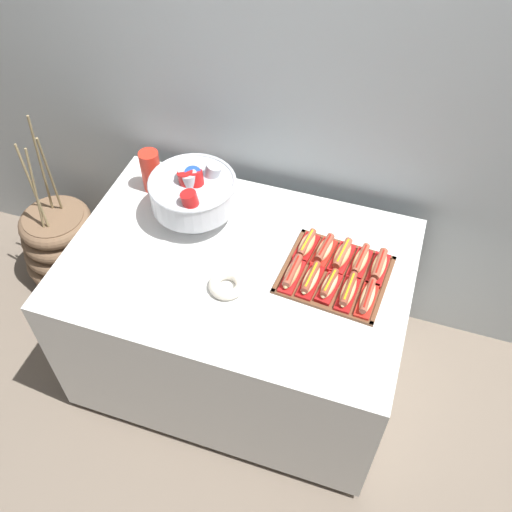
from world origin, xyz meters
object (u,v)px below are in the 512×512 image
Objects in this scene: hot_dog_1 at (311,279)px; hot_dog_3 at (348,291)px; serving_tray at (335,275)px; hot_dog_8 at (360,261)px; punch_bowl at (193,192)px; buffet_table at (239,316)px; hot_dog_2 at (329,285)px; cup_stack at (151,171)px; hot_dog_6 at (324,250)px; hot_dog_0 at (292,273)px; hot_dog_4 at (367,298)px; hot_dog_5 at (307,245)px; donut at (227,285)px; hot_dog_9 at (379,266)px; hot_dog_7 at (342,255)px; floor_vase at (64,247)px.

hot_dog_1 is 0.99× the size of hot_dog_3.
hot_dog_8 reaches higher than serving_tray.
buffet_table is at bearing -35.96° from punch_bowl.
cup_stack is at bearing 159.66° from hot_dog_2.
buffet_table is 8.51× the size of hot_dog_6.
hot_dog_4 is (0.30, -0.02, -0.00)m from hot_dog_0.
serving_tray is 0.12m from hot_dog_1.
hot_dog_5 is at bearing 127.69° from hot_dog_2.
hot_dog_6 reaches higher than hot_dog_5.
hot_dog_1 is at bearing -20.52° from punch_bowl.
hot_dog_6 is (-0.06, 0.17, 0.00)m from hot_dog_2.
donut is at bearing -138.35° from hot_dog_6.
hot_dog_3 is 0.08m from hot_dog_4.
hot_dog_2 is at bearing -70.14° from hot_dog_6.
hot_dog_9 is (0.01, 0.16, 0.00)m from hot_dog_4.
hot_dog_7 is (-0.06, 0.17, -0.00)m from hot_dog_3.
hot_dog_8 is (0.07, -0.01, -0.00)m from hot_dog_7.
punch_bowl is at bearing 175.33° from hot_dog_6.
hot_dog_5 is at bearing 30.25° from buffet_table.
hot_dog_7 reaches higher than buffet_table.
hot_dog_7 is 0.48m from donut.
cup_stack is (-0.82, 0.33, 0.06)m from hot_dog_1.
punch_bowl is at bearing 157.27° from hot_dog_0.
punch_bowl is at bearing -24.14° from cup_stack.
buffet_table is 1.34× the size of floor_vase.
buffet_table is 7.71× the size of hot_dog_3.
hot_dog_6 is 0.23m from hot_dog_9.
hot_dog_6 reaches higher than hot_dog_1.
hot_dog_7 is at bearing 85.41° from serving_tray.
floor_vase is at bearing 175.14° from hot_dog_7.
hot_dog_2 is (0.15, -0.01, -0.00)m from hot_dog_0.
floor_vase is 6.33× the size of hot_dog_6.
hot_dog_0 is 0.54m from punch_bowl.
hot_dog_5 is (0.01, 0.16, -0.00)m from hot_dog_0.
hot_dog_9 is at bearing -9.62° from cup_stack.
hot_dog_0 reaches higher than hot_dog_8.
hot_dog_1 is (-0.08, -0.08, 0.03)m from serving_tray.
buffet_table is 1.16m from floor_vase.
hot_dog_8 is 0.95× the size of hot_dog_9.
hot_dog_7 is 0.47× the size of punch_bowl.
hot_dog_3 is (0.22, -0.02, -0.00)m from hot_dog_0.
serving_tray is 0.68m from punch_bowl.
hot_dog_0 reaches higher than hot_dog_5.
hot_dog_7 is at bearing 109.86° from hot_dog_3.
hot_dog_6 is 0.92× the size of hot_dog_9.
punch_bowl reaches higher than hot_dog_7.
buffet_table is 0.48m from hot_dog_0.
hot_dog_1 is 1.12× the size of hot_dog_2.
hot_dog_8 is at bearing 30.00° from donut.
hot_dog_4 is 0.54m from donut.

